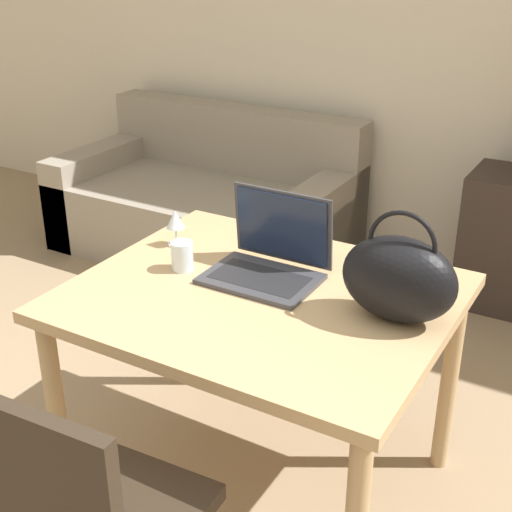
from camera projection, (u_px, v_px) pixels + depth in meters
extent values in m
cube|color=beige|center=(456.00, 25.00, 3.73)|extent=(10.00, 0.06, 2.70)
cube|color=tan|center=(261.00, 297.00, 2.25)|extent=(1.17, 0.97, 0.04)
cylinder|color=tan|center=(57.00, 418.00, 2.32)|extent=(0.06, 0.06, 0.74)
cylinder|color=tan|center=(203.00, 308.00, 2.99)|extent=(0.06, 0.06, 0.74)
cylinder|color=tan|center=(449.00, 381.00, 2.51)|extent=(0.06, 0.06, 0.74)
cube|color=#2D2319|center=(42.00, 495.00, 1.56)|extent=(0.42, 0.06, 0.44)
cube|color=gray|center=(204.00, 219.00, 4.32)|extent=(1.72, 0.95, 0.42)
cube|color=gray|center=(236.00, 138.00, 4.44)|extent=(1.72, 0.20, 0.40)
cube|color=gray|center=(107.00, 187.00, 4.63)|extent=(0.20, 0.95, 0.56)
cube|color=gray|center=(318.00, 233.00, 3.94)|extent=(0.20, 0.95, 0.56)
cube|color=#38383D|center=(261.00, 279.00, 2.31)|extent=(0.36, 0.25, 0.02)
cube|color=black|center=(260.00, 277.00, 2.30)|extent=(0.31, 0.17, 0.00)
cube|color=#38383D|center=(283.00, 226.00, 2.37)|extent=(0.36, 0.03, 0.25)
cube|color=#19233D|center=(282.00, 226.00, 2.36)|extent=(0.33, 0.03, 0.23)
cylinder|color=silver|center=(182.00, 256.00, 2.37)|extent=(0.07, 0.07, 0.10)
cylinder|color=silver|center=(177.00, 244.00, 2.57)|extent=(0.06, 0.06, 0.01)
cylinder|color=silver|center=(176.00, 235.00, 2.56)|extent=(0.01, 0.01, 0.06)
cone|color=silver|center=(175.00, 219.00, 2.53)|extent=(0.07, 0.07, 0.07)
ellipsoid|color=black|center=(399.00, 279.00, 2.04)|extent=(0.34, 0.20, 0.26)
torus|color=black|center=(402.00, 244.00, 1.99)|extent=(0.20, 0.01, 0.20)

